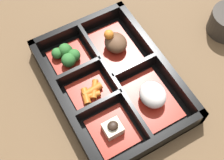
{
  "coord_description": "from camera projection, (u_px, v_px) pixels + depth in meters",
  "views": [
    {
      "loc": [
        0.28,
        -0.16,
        0.59
      ],
      "look_at": [
        0.0,
        0.0,
        0.03
      ],
      "focal_mm": 50.0,
      "sensor_mm": 36.0,
      "label": 1
    }
  ],
  "objects": [
    {
      "name": "bowl_stew",
      "position": [
        115.0,
        44.0,
        0.7
      ],
      "size": [
        0.13,
        0.08,
        0.05
      ],
      "color": "maroon",
      "rests_on": "bento_base"
    },
    {
      "name": "bowl_greens",
      "position": [
        68.0,
        56.0,
        0.68
      ],
      "size": [
        0.08,
        0.08,
        0.04
      ],
      "color": "maroon",
      "rests_on": "bento_base"
    },
    {
      "name": "bowl_tofu",
      "position": [
        113.0,
        130.0,
        0.61
      ],
      "size": [
        0.09,
        0.08,
        0.03
      ],
      "color": "maroon",
      "rests_on": "bento_base"
    },
    {
      "name": "bowl_rice",
      "position": [
        152.0,
        96.0,
        0.63
      ],
      "size": [
        0.13,
        0.08,
        0.05
      ],
      "color": "maroon",
      "rests_on": "bento_base"
    },
    {
      "name": "bento_rim",
      "position": [
        111.0,
        81.0,
        0.65
      ],
      "size": [
        0.33,
        0.24,
        0.05
      ],
      "color": "black",
      "rests_on": "ground_plane"
    },
    {
      "name": "ground_plane",
      "position": [
        112.0,
        86.0,
        0.67
      ],
      "size": [
        3.0,
        3.0,
        0.0
      ],
      "primitive_type": "plane",
      "color": "brown"
    },
    {
      "name": "bento_base",
      "position": [
        112.0,
        85.0,
        0.67
      ],
      "size": [
        0.33,
        0.24,
        0.01
      ],
      "color": "black",
      "rests_on": "ground_plane"
    },
    {
      "name": "bowl_carrots",
      "position": [
        90.0,
        92.0,
        0.65
      ],
      "size": [
        0.07,
        0.08,
        0.02
      ],
      "color": "maroon",
      "rests_on": "bento_base"
    }
  ]
}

